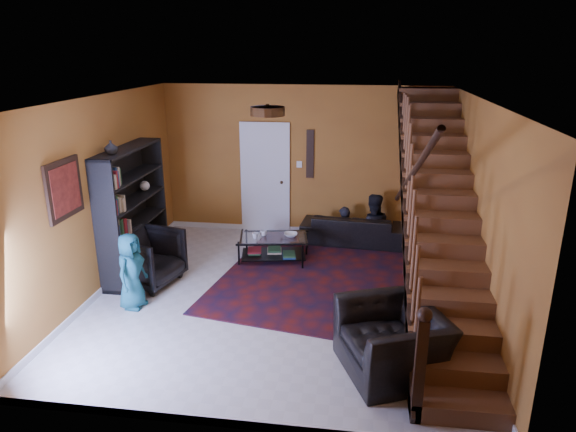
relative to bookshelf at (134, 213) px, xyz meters
name	(u,v)px	position (x,y,z in m)	size (l,w,h in m)	color
floor	(280,296)	(2.40, -0.60, -0.96)	(5.50, 5.50, 0.00)	beige
room	(216,253)	(1.07, 0.73, -0.91)	(5.50, 5.50, 5.50)	#B27127
staircase	(439,210)	(4.53, -0.60, 0.43)	(0.95, 5.02, 3.18)	brown
bookshelf	(134,213)	(0.00, 0.00, 0.00)	(0.35, 1.80, 2.00)	black
door	(265,180)	(1.70, 2.12, 0.06)	(0.82, 0.05, 2.05)	silver
framed_picture	(64,189)	(-0.17, -1.50, 0.79)	(0.04, 0.74, 0.74)	maroon
wall_hanging	(310,154)	(2.55, 2.13, 0.59)	(0.14, 0.03, 0.90)	black
ceiling_fixture	(268,111)	(2.40, -1.40, 1.78)	(0.40, 0.40, 0.10)	#3F2814
rug	(336,274)	(3.17, 0.27, -0.95)	(3.34, 3.82, 0.02)	#4E110E
sofa	(352,229)	(3.39, 1.70, -0.69)	(1.85, 0.72, 0.54)	black
armchair_left	(147,258)	(0.35, -0.44, -0.55)	(0.88, 0.90, 0.82)	black
armchair_right	(392,341)	(3.90, -2.19, -0.60)	(1.13, 0.99, 0.74)	black
person_adult_a	(343,236)	(3.23, 1.75, -0.85)	(0.41, 0.27, 1.13)	black
person_adult_b	(372,230)	(3.75, 1.75, -0.72)	(0.67, 0.52, 1.38)	black
person_child	(131,271)	(0.45, -1.19, -0.43)	(0.53, 0.34, 1.08)	#1A5364
coffee_table	(273,247)	(2.10, 0.69, -0.72)	(1.21, 0.83, 0.43)	black
cup_a	(263,233)	(1.92, 0.71, -0.49)	(0.12, 0.12, 0.09)	#999999
cup_b	(255,236)	(1.81, 0.57, -0.49)	(0.10, 0.10, 0.09)	#999999
bowl	(291,235)	(2.38, 0.75, -0.51)	(0.22, 0.22, 0.05)	#999999
vase	(111,147)	(0.00, -0.50, 1.13)	(0.18, 0.18, 0.19)	#999999
popcorn_bucket	(132,291)	(0.30, -0.93, -0.87)	(0.13, 0.13, 0.15)	red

